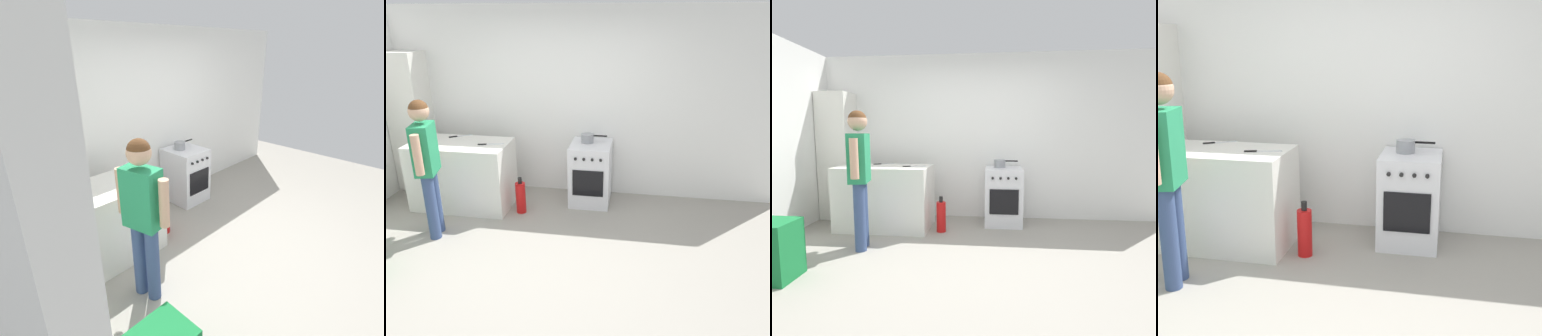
% 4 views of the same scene
% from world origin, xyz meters
% --- Properties ---
extents(ground_plane, '(8.00, 8.00, 0.00)m').
position_xyz_m(ground_plane, '(0.00, 0.00, 0.00)').
color(ground_plane, gray).
extents(back_wall, '(6.00, 0.10, 2.60)m').
position_xyz_m(back_wall, '(0.00, 1.95, 1.30)').
color(back_wall, white).
rests_on(back_wall, ground).
extents(counter_unit, '(1.30, 0.70, 0.90)m').
position_xyz_m(counter_unit, '(-1.35, 1.20, 0.45)').
color(counter_unit, silver).
rests_on(counter_unit, ground).
extents(oven_left, '(0.54, 0.62, 0.85)m').
position_xyz_m(oven_left, '(0.35, 1.58, 0.43)').
color(oven_left, silver).
rests_on(oven_left, ground).
extents(pot, '(0.35, 0.17, 0.12)m').
position_xyz_m(pot, '(0.29, 1.64, 0.91)').
color(pot, gray).
rests_on(pot, oven_left).
extents(knife_chef, '(0.28, 0.20, 0.01)m').
position_xyz_m(knife_chef, '(-1.47, 1.47, 0.90)').
color(knife_chef, silver).
rests_on(knife_chef, counter_unit).
extents(knife_carving, '(0.33, 0.12, 0.01)m').
position_xyz_m(knife_carving, '(-0.93, 1.20, 0.90)').
color(knife_carving, silver).
rests_on(knife_carving, counter_unit).
extents(person, '(0.27, 0.56, 1.63)m').
position_xyz_m(person, '(-1.35, 0.41, 0.97)').
color(person, '#384C7A').
rests_on(person, ground).
extents(fire_extinguisher, '(0.13, 0.13, 0.50)m').
position_xyz_m(fire_extinguisher, '(-0.52, 1.10, 0.22)').
color(fire_extinguisher, red).
rests_on(fire_extinguisher, ground).
extents(larder_cabinet, '(0.48, 0.44, 2.00)m').
position_xyz_m(larder_cabinet, '(-2.30, 1.68, 1.00)').
color(larder_cabinet, silver).
rests_on(larder_cabinet, ground).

